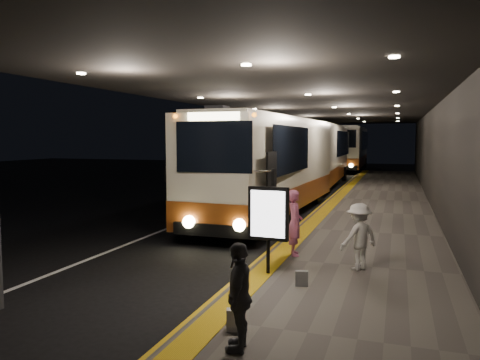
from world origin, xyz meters
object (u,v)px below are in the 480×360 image
Objects in this scene: coach_second at (319,157)px; bag_polka at (302,278)px; bag_plain at (235,320)px; stanchion_post at (291,221)px; coach_main at (271,170)px; passenger_boarding at (295,222)px; info_sign at (268,215)px; passenger_waiting_white at (359,237)px; coach_third at (349,150)px; passenger_waiting_grey at (239,296)px.

coach_second is 39.68× the size of bag_polka.
coach_second is 23.87m from bag_plain.
coach_second is at bearing 96.53° from stanchion_post.
coach_main is 6.85m from passenger_boarding.
coach_second reaches higher than coach_main.
info_sign is at bearing -85.74° from stanchion_post.
bag_plain is at bearing -81.28° from info_sign.
passenger_waiting_white is at bearing -79.73° from coach_second.
coach_main reaches higher than info_sign.
passenger_boarding is at bearing -87.43° from coach_third.
coach_main reaches higher than bag_plain.
passenger_waiting_white is at bearing -58.86° from coach_main.
passenger_waiting_grey is (2.81, -24.26, -0.94)m from coach_second.
coach_second reaches higher than stanchion_post.
stanchion_post is (-0.45, 1.56, -0.24)m from passenger_boarding.
coach_third is 39.01× the size of bag_plain.
coach_main is 8.08× the size of passenger_waiting_grey.
passenger_waiting_grey is (0.39, -5.44, -0.07)m from passenger_boarding.
bag_plain is 6.45m from stanchion_post.
coach_main is 8.20× the size of passenger_waiting_white.
coach_third is at bearing -129.69° from passenger_waiting_white.
stanchion_post is at bearing -66.30° from coach_main.
coach_third reaches higher than bag_plain.
coach_main is 0.95× the size of coach_third.
passenger_waiting_grey is at bearing -83.19° from stanchion_post.
passenger_boarding is 1.64m from stanchion_post.
coach_second is 8.23× the size of passenger_waiting_white.
bag_plain is (-1.51, -4.03, -0.58)m from passenger_waiting_white.
passenger_boarding is at bearing 105.39° from bag_polka.
info_sign is (-0.20, -1.80, 0.45)m from passenger_boarding.
passenger_waiting_white is 4.50× the size of bag_plain.
bag_polka is (0.27, 3.03, -0.60)m from passenger_waiting_grey.
stanchion_post is (-2.08, 2.38, -0.17)m from passenger_waiting_white.
passenger_boarding is at bearing 86.53° from info_sign.
coach_third reaches higher than coach_second.
bag_plain reaches higher than bag_polka.
info_sign reaches higher than stanchion_post.
info_sign reaches higher than bag_plain.
passenger_waiting_white is 3.17m from stanchion_post.
passenger_boarding is at bearing 91.46° from bag_plain.
coach_main is 28.72m from coach_third.
coach_third is (0.21, 28.71, 0.13)m from coach_main.
coach_second is 21.51m from bag_polka.
coach_third is 37.65m from bag_polka.
bag_polka is at bearing -83.12° from coach_second.
coach_second is at bearing 177.94° from passenger_waiting_grey.
passenger_waiting_white is at bearing 156.25° from passenger_waiting_grey.
coach_second is at bearing 98.92° from info_sign.
coach_second is 24.44m from passenger_waiting_grey.
coach_second is 0.95× the size of coach_third.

